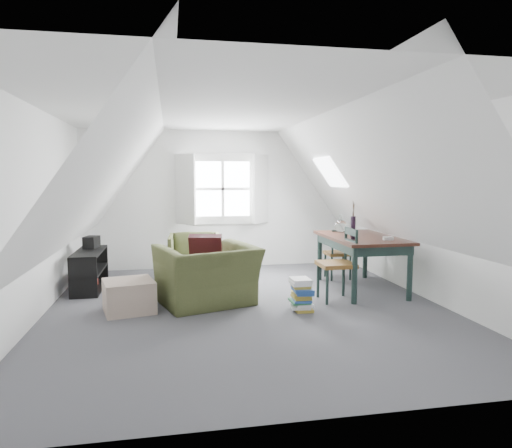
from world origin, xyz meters
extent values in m
plane|color=#4C4C51|center=(0.00, 0.00, 0.00)|extent=(5.50, 5.50, 0.00)
plane|color=white|center=(0.00, 0.00, 2.50)|extent=(5.50, 5.50, 0.00)
plane|color=white|center=(0.00, 2.75, 1.25)|extent=(5.00, 0.00, 5.00)
plane|color=white|center=(0.00, -2.75, 1.25)|extent=(5.00, 0.00, 5.00)
plane|color=white|center=(-2.50, 0.00, 1.25)|extent=(0.00, 5.50, 5.50)
plane|color=white|center=(2.50, 0.00, 1.25)|extent=(0.00, 5.50, 5.50)
plane|color=white|center=(-1.55, 0.00, 1.78)|extent=(3.19, 5.50, 4.48)
plane|color=white|center=(1.55, 0.00, 1.78)|extent=(3.19, 5.50, 4.48)
cube|color=white|center=(0.00, 2.73, 1.45)|extent=(1.30, 0.04, 1.30)
cube|color=white|center=(-0.68, 2.57, 1.45)|extent=(0.35, 0.35, 1.25)
cube|color=white|center=(0.68, 2.57, 1.45)|extent=(0.35, 0.35, 1.25)
cube|color=white|center=(0.00, 2.72, 1.45)|extent=(1.00, 0.02, 1.00)
cube|color=white|center=(0.00, 2.70, 1.45)|extent=(1.08, 0.04, 0.05)
cube|color=white|center=(0.00, 2.70, 1.45)|extent=(0.05, 0.04, 1.08)
cube|color=white|center=(1.55, 1.30, 1.75)|extent=(0.35, 0.75, 0.47)
imported|color=#454C27|center=(-0.49, 0.28, 0.00)|extent=(1.45, 1.36, 0.78)
imported|color=#454C27|center=(-0.57, 1.70, 0.00)|extent=(0.86, 0.88, 0.76)
cube|color=#3B1015|center=(-0.49, 0.43, 0.69)|extent=(0.48, 0.34, 0.45)
cube|color=tan|center=(-1.48, 0.13, 0.20)|extent=(0.70, 0.70, 0.39)
cube|color=black|center=(1.81, 0.65, 0.78)|extent=(0.96, 1.60, 0.04)
cube|color=#1B2E2A|center=(1.81, 0.65, 0.69)|extent=(0.85, 1.49, 0.13)
cylinder|color=#1B2E2A|center=(1.42, -0.07, 0.38)|extent=(0.07, 0.07, 0.76)
cylinder|color=#1B2E2A|center=(2.21, -0.07, 0.38)|extent=(0.07, 0.07, 0.76)
cylinder|color=#1B2E2A|center=(1.42, 1.36, 0.38)|extent=(0.07, 0.07, 0.76)
cylinder|color=#1B2E2A|center=(2.21, 1.36, 0.38)|extent=(0.07, 0.07, 0.76)
sphere|color=silver|center=(1.66, 1.10, 0.91)|extent=(0.20, 0.20, 0.20)
cylinder|color=silver|center=(1.66, 1.10, 1.03)|extent=(0.06, 0.06, 0.11)
cylinder|color=black|center=(1.91, 1.20, 0.92)|extent=(0.08, 0.08, 0.24)
cylinder|color=#3F2D1E|center=(1.91, 1.20, 1.19)|extent=(0.03, 0.05, 0.43)
cylinder|color=#3F2D1E|center=(1.93, 1.21, 1.19)|extent=(0.04, 0.06, 0.43)
cylinder|color=#3F2D1E|center=(1.90, 1.19, 1.19)|extent=(0.05, 0.07, 0.43)
imported|color=black|center=(1.56, 0.35, 0.80)|extent=(0.11, 0.11, 0.10)
cube|color=white|center=(2.01, 0.20, 0.82)|extent=(0.15, 0.12, 0.04)
cube|color=brown|center=(1.75, 1.41, 0.42)|extent=(0.39, 0.39, 0.05)
cylinder|color=#1B2E2A|center=(1.90, 1.57, 0.20)|extent=(0.03, 0.03, 0.40)
cylinder|color=#1B2E2A|center=(1.90, 1.25, 0.20)|extent=(0.03, 0.03, 0.40)
cylinder|color=#1B2E2A|center=(1.59, 1.57, 0.20)|extent=(0.03, 0.03, 0.40)
cylinder|color=#1B2E2A|center=(1.59, 1.25, 0.20)|extent=(0.03, 0.03, 0.40)
cylinder|color=#1B2E2A|center=(1.90, 1.23, 0.62)|extent=(0.03, 0.03, 0.42)
cylinder|color=#1B2E2A|center=(1.59, 1.23, 0.62)|extent=(0.03, 0.03, 0.42)
cube|color=#1B2E2A|center=(1.75, 1.23, 0.79)|extent=(0.32, 0.03, 0.07)
cube|color=#1B2E2A|center=(1.75, 1.23, 0.67)|extent=(0.32, 0.03, 0.06)
cube|color=brown|center=(1.24, 0.15, 0.49)|extent=(0.46, 0.46, 0.05)
cylinder|color=#1B2E2A|center=(1.05, 0.34, 0.24)|extent=(0.04, 0.04, 0.47)
cylinder|color=#1B2E2A|center=(1.43, 0.34, 0.24)|extent=(0.04, 0.04, 0.47)
cylinder|color=#1B2E2A|center=(1.05, -0.04, 0.24)|extent=(0.04, 0.04, 0.47)
cylinder|color=#1B2E2A|center=(1.43, -0.04, 0.24)|extent=(0.04, 0.04, 0.47)
cylinder|color=#1B2E2A|center=(1.45, 0.34, 0.74)|extent=(0.04, 0.04, 0.49)
cylinder|color=#1B2E2A|center=(1.45, -0.04, 0.74)|extent=(0.04, 0.04, 0.49)
cube|color=#1B2E2A|center=(1.45, 0.15, 0.93)|extent=(0.03, 0.37, 0.09)
cube|color=#1B2E2A|center=(1.45, 0.15, 0.79)|extent=(0.03, 0.37, 0.07)
cube|color=black|center=(-2.15, 1.41, 0.01)|extent=(0.38, 1.13, 0.03)
cube|color=black|center=(-2.15, 1.41, 0.28)|extent=(0.38, 1.13, 0.03)
cube|color=black|center=(-2.15, 1.41, 0.57)|extent=(0.38, 1.13, 0.03)
cube|color=black|center=(-2.15, 0.86, 0.28)|extent=(0.38, 0.03, 0.57)
cube|color=black|center=(-2.15, 1.96, 0.28)|extent=(0.38, 0.03, 0.57)
cube|color=#264C99|center=(-2.15, 1.08, 0.12)|extent=(0.17, 0.19, 0.21)
cube|color=red|center=(-2.15, 1.50, 0.12)|extent=(0.17, 0.23, 0.21)
cube|color=white|center=(-2.15, 1.22, 0.40)|extent=(0.17, 0.21, 0.19)
cube|color=black|center=(-2.15, 1.66, 0.66)|extent=(0.24, 0.29, 0.20)
cube|color=#B29933|center=(0.67, -0.23, 0.02)|extent=(0.21, 0.28, 0.03)
cube|color=white|center=(0.64, -0.21, 0.05)|extent=(0.27, 0.31, 0.03)
cube|color=white|center=(0.67, -0.23, 0.09)|extent=(0.23, 0.30, 0.04)
cube|color=#337F4C|center=(0.62, -0.23, 0.12)|extent=(0.23, 0.29, 0.03)
cube|color=#264C99|center=(0.65, -0.25, 0.15)|extent=(0.25, 0.32, 0.03)
cube|color=#B29933|center=(0.64, -0.23, 0.17)|extent=(0.22, 0.28, 0.03)
cube|color=#B29933|center=(0.65, -0.21, 0.20)|extent=(0.25, 0.31, 0.04)
cube|color=#264C99|center=(0.68, -0.25, 0.24)|extent=(0.25, 0.32, 0.04)
cube|color=#264C99|center=(0.65, -0.25, 0.27)|extent=(0.25, 0.31, 0.03)
cube|color=#B29933|center=(0.65, -0.20, 0.31)|extent=(0.23, 0.29, 0.04)
cube|color=white|center=(0.64, -0.21, 0.35)|extent=(0.23, 0.27, 0.04)
cube|color=white|center=(0.64, -0.20, 0.39)|extent=(0.23, 0.28, 0.03)
camera|label=1|loc=(-0.95, -5.62, 1.68)|focal=32.00mm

